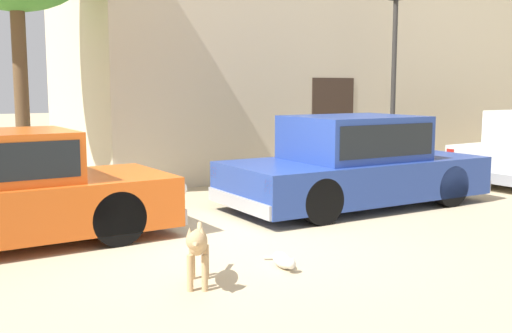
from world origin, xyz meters
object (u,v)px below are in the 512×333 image
at_px(parked_sedan_second, 354,162).
at_px(street_lamp, 394,57).
at_px(stray_dog_spotted, 198,245).
at_px(stray_cat, 283,260).

relative_size(parked_sedan_second, street_lamp, 1.12).
xyz_separation_m(stray_dog_spotted, stray_cat, (1.04, 0.12, -0.34)).
bearing_deg(stray_cat, street_lamp, 138.65).
height_order(stray_cat, street_lamp, street_lamp).
bearing_deg(street_lamp, stray_cat, -141.98).
height_order(stray_dog_spotted, stray_cat, stray_dog_spotted).
xyz_separation_m(stray_cat, street_lamp, (5.44, 4.25, 2.43)).
height_order(parked_sedan_second, stray_dog_spotted, parked_sedan_second).
bearing_deg(parked_sedan_second, street_lamp, 36.63).
height_order(parked_sedan_second, street_lamp, street_lamp).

